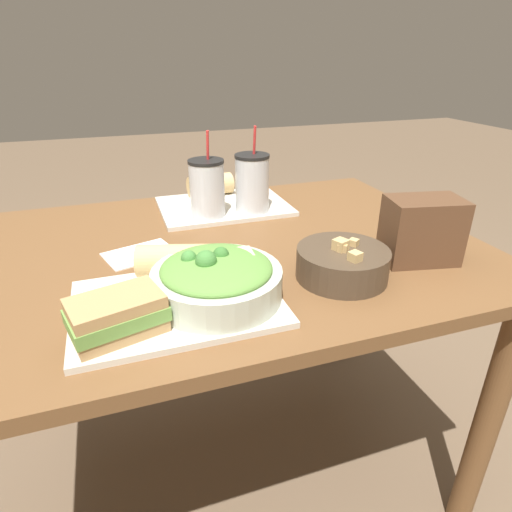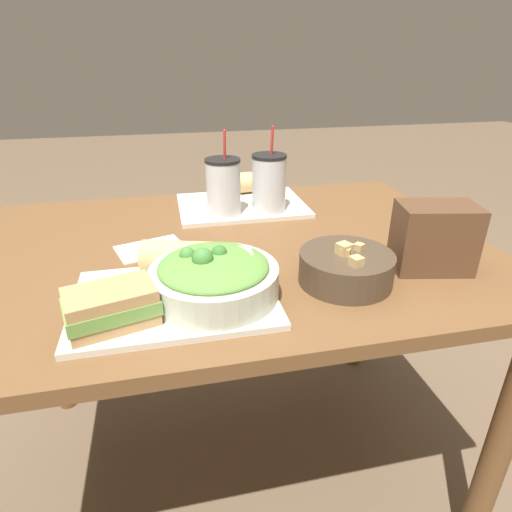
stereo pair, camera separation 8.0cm
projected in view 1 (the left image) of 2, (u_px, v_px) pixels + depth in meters
name	position (u px, v px, depth m)	size (l,w,h in m)	color
ground_plane	(228.00, 462.00, 1.33)	(12.00, 12.00, 0.00)	brown
dining_table	(221.00, 285.00, 1.06)	(1.23, 0.86, 0.74)	brown
tray_near	(177.00, 303.00, 0.77)	(0.36, 0.27, 0.01)	beige
tray_far	(224.00, 206.00, 1.25)	(0.36, 0.27, 0.01)	beige
salad_bowl	(217.00, 278.00, 0.76)	(0.23, 0.23, 0.10)	beige
soup_bowl	(342.00, 262.00, 0.86)	(0.19, 0.19, 0.08)	#473828
sandwich_near	(117.00, 315.00, 0.67)	(0.16, 0.13, 0.06)	tan
baguette_near	(180.00, 260.00, 0.84)	(0.17, 0.11, 0.06)	tan
baguette_far	(211.00, 185.00, 1.32)	(0.14, 0.08, 0.06)	tan
drink_cup_dark	(207.00, 190.00, 1.14)	(0.09, 0.09, 0.23)	silver
drink_cup_red	(252.00, 185.00, 1.17)	(0.09, 0.09, 0.23)	silver
chip_bag	(422.00, 230.00, 0.92)	(0.17, 0.13, 0.14)	brown
napkin_folded	(140.00, 254.00, 0.97)	(0.17, 0.14, 0.00)	white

